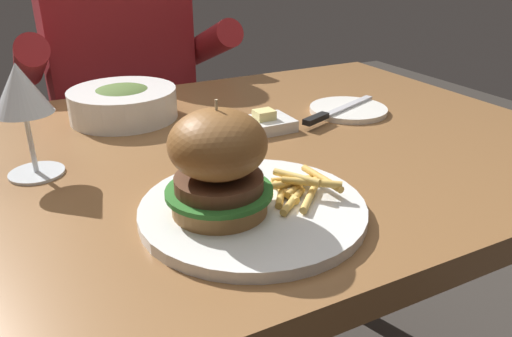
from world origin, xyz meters
TOP-DOWN VIEW (x-y plane):
  - dining_table at (0.00, 0.00)m, footprint 1.31×0.78m
  - main_plate at (0.03, -0.21)m, footprint 0.27×0.27m
  - burger_sandwich at (-0.01, -0.21)m, footprint 0.12×0.12m
  - fries_pile at (0.09, -0.22)m, footprint 0.11×0.09m
  - wine_glass at (-0.19, 0.03)m, footprint 0.08×0.08m
  - bread_plate at (0.37, 0.05)m, footprint 0.15×0.15m
  - table_knife at (0.32, 0.03)m, footprint 0.21×0.09m
  - butter_dish at (0.18, 0.04)m, footprint 0.10×0.07m
  - soup_bowl at (-0.02, 0.21)m, footprint 0.19×0.19m
  - diner_person at (0.08, 0.67)m, footprint 0.51×0.36m

SIDE VIEW (x-z plane):
  - diner_person at x=0.08m, z-range -0.02..1.15m
  - dining_table at x=0.00m, z-range 0.28..1.02m
  - bread_plate at x=0.37m, z-range 0.74..0.75m
  - main_plate at x=0.03m, z-range 0.74..0.75m
  - butter_dish at x=0.18m, z-range 0.73..0.77m
  - table_knife at x=0.32m, z-range 0.75..0.76m
  - fries_pile at x=0.09m, z-range 0.75..0.78m
  - soup_bowl at x=-0.02m, z-range 0.74..0.80m
  - burger_sandwich at x=-0.01m, z-range 0.75..0.88m
  - wine_glass at x=-0.19m, z-range 0.78..0.93m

